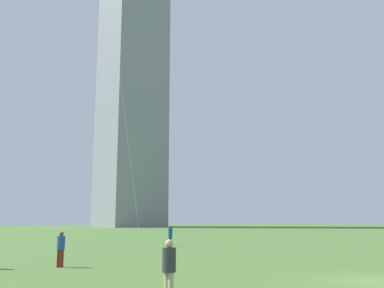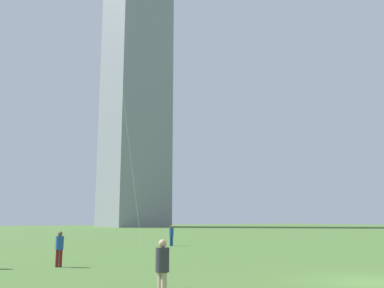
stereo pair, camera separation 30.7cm
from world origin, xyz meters
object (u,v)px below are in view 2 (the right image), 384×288
(person_standing_5, at_px, (171,234))
(distant_highrise_0, at_px, (136,54))
(person_standing_4, at_px, (162,266))
(person_standing_2, at_px, (59,246))

(person_standing_5, relative_size, distant_highrise_0, 0.02)
(person_standing_4, relative_size, distant_highrise_0, 0.02)
(person_standing_2, relative_size, distant_highrise_0, 0.02)
(person_standing_5, xyz_separation_m, distant_highrise_0, (34.02, 79.86, 50.29))
(person_standing_5, height_order, distant_highrise_0, distant_highrise_0)
(person_standing_2, relative_size, person_standing_5, 0.98)
(distant_highrise_0, bearing_deg, person_standing_2, -118.36)
(person_standing_4, distance_m, distant_highrise_0, 121.56)
(person_standing_5, bearing_deg, person_standing_4, 51.66)
(person_standing_5, distance_m, distant_highrise_0, 100.32)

